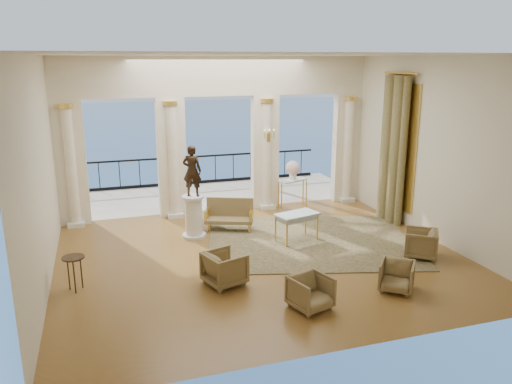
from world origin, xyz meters
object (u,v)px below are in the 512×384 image
object	(u,v)px
armchair_b	(397,275)
armchair_c	(421,242)
console_table	(293,184)
statue	(192,171)
side_table	(73,262)
game_table	(297,216)
armchair_a	(311,291)
armchair_d	(225,267)
settee	(230,214)
pedestal	(194,217)

from	to	relation	value
armchair_b	armchair_c	size ratio (longest dim) A/B	0.90
console_table	statue	bearing A→B (deg)	-174.76
side_table	game_table	bearing A→B (deg)	13.43
armchair_c	statue	xyz separation A→B (m)	(-4.70, 2.90, 1.38)
armchair_a	armchair_d	xyz separation A→B (m)	(-1.24, 1.46, 0.03)
settee	side_table	bearing A→B (deg)	-124.20
pedestal	settee	bearing A→B (deg)	17.17
game_table	pedestal	world-z (taller)	pedestal
console_table	side_table	world-z (taller)	console_table
armchair_a	pedestal	world-z (taller)	pedestal
armchair_c	armchair_d	xyz separation A→B (m)	(-4.63, -0.02, 0.02)
armchair_a	armchair_c	distance (m)	3.71
armchair_c	statue	size ratio (longest dim) A/B	0.56
armchair_a	side_table	bearing A→B (deg)	135.42
armchair_a	settee	size ratio (longest dim) A/B	0.50
game_table	console_table	xyz separation A→B (m)	(1.01, 2.81, 0.07)
armchair_c	game_table	xyz separation A→B (m)	(-2.31, 1.84, 0.28)
game_table	pedestal	bearing A→B (deg)	140.79
pedestal	statue	bearing A→B (deg)	116.57
armchair_b	pedestal	bearing A→B (deg)	166.61
game_table	statue	world-z (taller)	statue
armchair_a	game_table	xyz separation A→B (m)	(1.09, 3.32, 0.30)
statue	console_table	world-z (taller)	statue
settee	game_table	world-z (taller)	settee
game_table	pedestal	distance (m)	2.62
armchair_a	armchair_b	bearing A→B (deg)	-12.82
armchair_a	settee	xyz separation A→B (m)	(-0.28, 4.70, 0.07)
armchair_c	console_table	bearing A→B (deg)	-128.76
armchair_d	console_table	bearing A→B (deg)	-54.19
armchair_a	game_table	size ratio (longest dim) A/B	0.59
settee	side_table	distance (m)	4.64
game_table	statue	xyz separation A→B (m)	(-2.39, 1.06, 1.09)
armchair_c	statue	world-z (taller)	statue
settee	armchair_a	bearing A→B (deg)	-65.16
armchair_d	statue	world-z (taller)	statue
settee	console_table	size ratio (longest dim) A/B	1.40
pedestal	armchair_d	bearing A→B (deg)	-88.71
armchair_a	pedestal	distance (m)	4.57
armchair_a	armchair_b	size ratio (longest dim) A/B	1.06
statue	armchair_d	bearing A→B (deg)	115.93
armchair_c	armchair_b	bearing A→B (deg)	-12.80
statue	console_table	size ratio (longest dim) A/B	1.31
armchair_d	game_table	distance (m)	2.99
armchair_b	armchair_c	xyz separation A→B (m)	(1.49, 1.32, 0.03)
armchair_c	console_table	distance (m)	4.84
game_table	statue	distance (m)	2.83
armchair_d	armchair_c	bearing A→B (deg)	-108.40
armchair_c	game_table	distance (m)	2.97
armchair_a	statue	distance (m)	4.78
game_table	statue	size ratio (longest dim) A/B	0.90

